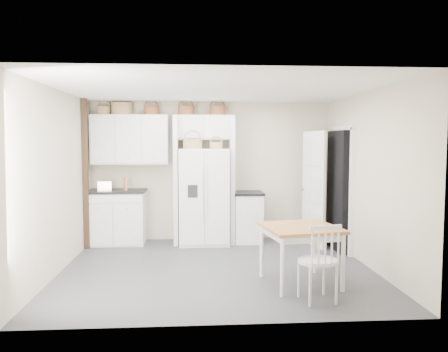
{
  "coord_description": "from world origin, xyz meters",
  "views": [
    {
      "loc": [
        -0.31,
        -6.29,
        1.85
      ],
      "look_at": [
        0.13,
        0.4,
        1.33
      ],
      "focal_mm": 35.0,
      "sensor_mm": 36.0,
      "label": 1
    }
  ],
  "objects": [
    {
      "name": "toaster",
      "position": [
        -1.93,
        1.62,
        1.07
      ],
      "size": [
        0.25,
        0.16,
        0.17
      ],
      "primitive_type": "cube",
      "rotation": [
        0.0,
        0.0,
        0.09
      ],
      "color": "silver",
      "rests_on": "counter_left"
    },
    {
      "name": "trim_post",
      "position": [
        -2.2,
        1.35,
        1.3
      ],
      "size": [
        0.09,
        0.09,
        2.6
      ],
      "primitive_type": "cube",
      "color": "#32200F",
      "rests_on": "floor"
    },
    {
      "name": "base_cab_left",
      "position": [
        -1.75,
        1.7,
        0.47
      ],
      "size": [
        1.02,
        0.65,
        0.95
      ],
      "primitive_type": "cube",
      "color": "silver",
      "rests_on": "floor"
    },
    {
      "name": "basket_upper_b",
      "position": [
        -1.64,
        1.83,
        2.46
      ],
      "size": [
        0.38,
        0.38,
        0.22
      ],
      "primitive_type": "cylinder",
      "color": "brown",
      "rests_on": "upper_cabinet"
    },
    {
      "name": "base_cab_right",
      "position": [
        0.66,
        1.7,
        0.45
      ],
      "size": [
        0.51,
        0.61,
        0.89
      ],
      "primitive_type": "cube",
      "color": "silver",
      "rests_on": "floor"
    },
    {
      "name": "floor",
      "position": [
        0.0,
        0.0,
        0.0
      ],
      "size": [
        4.5,
        4.5,
        0.0
      ],
      "primitive_type": "plane",
      "color": "#474747",
      "rests_on": "ground"
    },
    {
      "name": "fridge_panel_right",
      "position": [
        0.36,
        1.7,
        1.15
      ],
      "size": [
        0.08,
        0.6,
        2.3
      ],
      "primitive_type": "cube",
      "color": "silver",
      "rests_on": "floor"
    },
    {
      "name": "windsor_chair",
      "position": [
        1.1,
        -1.4,
        0.48
      ],
      "size": [
        0.53,
        0.5,
        0.95
      ],
      "primitive_type": "cube",
      "rotation": [
        0.0,
        0.0,
        0.17
      ],
      "color": "silver",
      "rests_on": "floor"
    },
    {
      "name": "doorway_void",
      "position": [
        2.16,
        1.0,
        1.02
      ],
      "size": [
        0.18,
        0.85,
        2.05
      ],
      "primitive_type": "cube",
      "color": "black",
      "rests_on": "floor"
    },
    {
      "name": "wall_back",
      "position": [
        0.0,
        2.0,
        1.3
      ],
      "size": [
        4.5,
        0.0,
        4.5
      ],
      "primitive_type": "plane",
      "rotation": [
        1.57,
        0.0,
        0.0
      ],
      "color": "#BCB28F",
      "rests_on": "floor"
    },
    {
      "name": "basket_bridge_b",
      "position": [
        0.11,
        1.83,
        2.43
      ],
      "size": [
        0.29,
        0.29,
        0.17
      ],
      "primitive_type": "cylinder",
      "color": "brown",
      "rests_on": "bridge_cabinet"
    },
    {
      "name": "ceiling",
      "position": [
        0.0,
        0.0,
        2.6
      ],
      "size": [
        4.5,
        4.5,
        0.0
      ],
      "primitive_type": "plane",
      "color": "white",
      "rests_on": "wall_back"
    },
    {
      "name": "basket_fridge_a",
      "position": [
        -0.35,
        1.51,
        1.83
      ],
      "size": [
        0.34,
        0.34,
        0.18
      ],
      "primitive_type": "cylinder",
      "color": "brown",
      "rests_on": "refrigerator"
    },
    {
      "name": "dining_table",
      "position": [
        1.05,
        -0.77,
        0.38
      ],
      "size": [
        1.05,
        1.05,
        0.76
      ],
      "primitive_type": "cube",
      "rotation": [
        0.0,
        0.0,
        0.16
      ],
      "color": "#A7582E",
      "rests_on": "floor"
    },
    {
      "name": "fridge_panel_left",
      "position": [
        -0.66,
        1.7,
        1.15
      ],
      "size": [
        0.08,
        0.6,
        2.3
      ],
      "primitive_type": "cube",
      "color": "silver",
      "rests_on": "floor"
    },
    {
      "name": "counter_left",
      "position": [
        -1.75,
        1.7,
        0.97
      ],
      "size": [
        1.06,
        0.69,
        0.04
      ],
      "primitive_type": "cube",
      "color": "black",
      "rests_on": "base_cab_left"
    },
    {
      "name": "wall_right",
      "position": [
        2.25,
        0.0,
        1.3
      ],
      "size": [
        0.0,
        4.0,
        4.0
      ],
      "primitive_type": "plane",
      "rotation": [
        1.57,
        0.0,
        -1.57
      ],
      "color": "#BCB28F",
      "rests_on": "floor"
    },
    {
      "name": "counter_right",
      "position": [
        0.66,
        1.7,
        0.91
      ],
      "size": [
        0.55,
        0.65,
        0.04
      ],
      "primitive_type": "cube",
      "color": "black",
      "rests_on": "base_cab_right"
    },
    {
      "name": "basket_upper_a",
      "position": [
        -1.97,
        1.83,
        2.42
      ],
      "size": [
        0.26,
        0.26,
        0.15
      ],
      "primitive_type": "cylinder",
      "color": "brown",
      "rests_on": "upper_cabinet"
    },
    {
      "name": "basket_upper_c",
      "position": [
        -1.11,
        1.83,
        2.43
      ],
      "size": [
        0.27,
        0.27,
        0.16
      ],
      "primitive_type": "cylinder",
      "color": "brown",
      "rests_on": "upper_cabinet"
    },
    {
      "name": "refrigerator",
      "position": [
        -0.15,
        1.61,
        0.87
      ],
      "size": [
        0.9,
        0.72,
        1.74
      ],
      "primitive_type": "cube",
      "color": "white",
      "rests_on": "floor"
    },
    {
      "name": "wall_left",
      "position": [
        -2.25,
        0.0,
        1.3
      ],
      "size": [
        0.0,
        4.0,
        4.0
      ],
      "primitive_type": "plane",
      "rotation": [
        1.57,
        0.0,
        1.57
      ],
      "color": "#BCB28F",
      "rests_on": "floor"
    },
    {
      "name": "upper_cabinet",
      "position": [
        -1.5,
        1.83,
        1.9
      ],
      "size": [
        1.4,
        0.34,
        0.9
      ],
      "primitive_type": "cube",
      "color": "silver",
      "rests_on": "wall_back"
    },
    {
      "name": "door_slab",
      "position": [
        1.8,
        1.33,
        1.02
      ],
      "size": [
        0.21,
        0.79,
        2.05
      ],
      "primitive_type": "cube",
      "rotation": [
        0.0,
        0.0,
        -1.36
      ],
      "color": "white",
      "rests_on": "floor"
    },
    {
      "name": "cookbook_red",
      "position": [
        -1.57,
        1.62,
        1.11
      ],
      "size": [
        0.03,
        0.16,
        0.23
      ],
      "primitive_type": "cube",
      "rotation": [
        0.0,
        0.0,
        -0.0
      ],
      "color": "maroon",
      "rests_on": "counter_left"
    },
    {
      "name": "basket_fridge_b",
      "position": [
        0.06,
        1.51,
        1.8
      ],
      "size": [
        0.23,
        0.23,
        0.12
      ],
      "primitive_type": "cylinder",
      "color": "brown",
      "rests_on": "refrigerator"
    },
    {
      "name": "bridge_cabinet",
      "position": [
        -0.15,
        1.83,
        2.12
      ],
      "size": [
        1.12,
        0.34,
        0.45
      ],
      "primitive_type": "cube",
      "color": "silver",
      "rests_on": "wall_back"
    },
    {
      "name": "basket_bridge_a",
      "position": [
        -0.47,
        1.83,
        2.43
      ],
      "size": [
        0.3,
        0.3,
        0.17
      ],
      "primitive_type": "cylinder",
      "color": "brown",
      "rests_on": "bridge_cabinet"
    },
    {
      "name": "cookbook_cream",
      "position": [
        -1.56,
        1.62,
        1.1
      ],
      "size": [
        0.04,
        0.15,
        0.23
      ],
      "primitive_type": "cube",
      "rotation": [
        0.0,
        0.0,
        0.02
      ],
      "color": "beige",
      "rests_on": "counter_left"
    }
  ]
}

